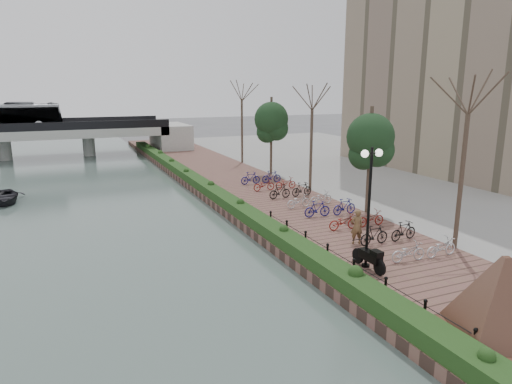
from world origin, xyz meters
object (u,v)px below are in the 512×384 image
granite_monument (502,298)px  lamppost (370,183)px  boat (3,197)px  motorcycle (369,256)px  pedestrian (357,227)px

granite_monument → lamppost: (-0.16, 6.42, 2.36)m
lamppost → boat: bearing=126.8°
lamppost → motorcycle: bearing=-105.4°
lamppost → boat: lamppost is taller
granite_monument → motorcycle: size_ratio=2.59×
granite_monument → motorcycle: 6.20m
motorcycle → lamppost: bearing=73.6°
pedestrian → boat: pedestrian is taller
motorcycle → pedestrian: (1.47, 2.94, 0.30)m
granite_monument → lamppost: bearing=91.4°
granite_monument → motorcycle: bearing=92.2°
lamppost → pedestrian: size_ratio=2.99×
pedestrian → granite_monument: bearing=96.5°
granite_monument → pedestrian: 9.19m
pedestrian → boat: bearing=-32.8°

